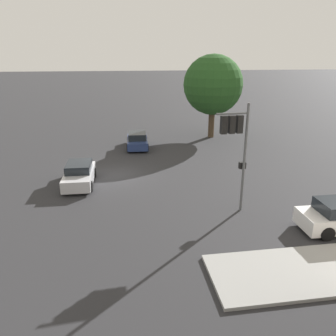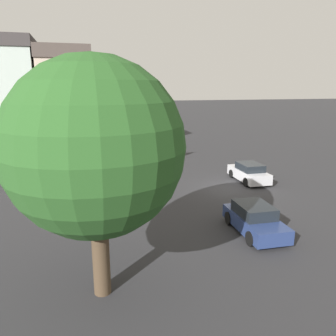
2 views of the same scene
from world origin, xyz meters
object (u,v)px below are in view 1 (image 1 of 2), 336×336
crossing_car_0 (137,140)px  crossing_car_1 (79,174)px  street_tree (213,85)px  traffic_signal (235,136)px

crossing_car_0 → crossing_car_1: size_ratio=1.01×
street_tree → crossing_car_0: bearing=-68.7°
street_tree → traffic_signal: street_tree is taller
street_tree → crossing_car_1: street_tree is taller
crossing_car_0 → crossing_car_1: (8.35, -4.30, 0.00)m
street_tree → crossing_car_1: bearing=-46.7°
traffic_signal → street_tree: bearing=-16.0°
street_tree → crossing_car_1: size_ratio=2.01×
street_tree → traffic_signal: bearing=-11.9°
traffic_signal → crossing_car_0: 14.63m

